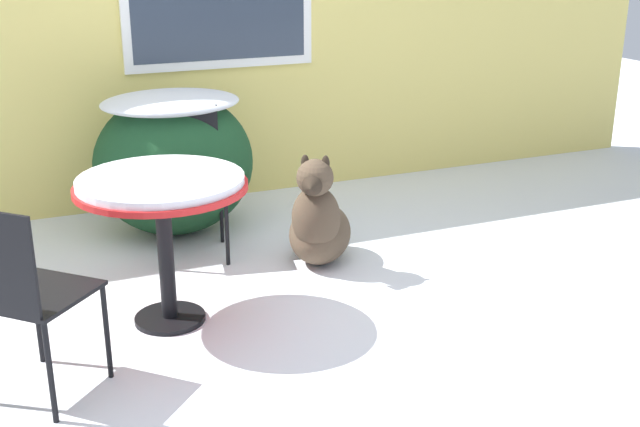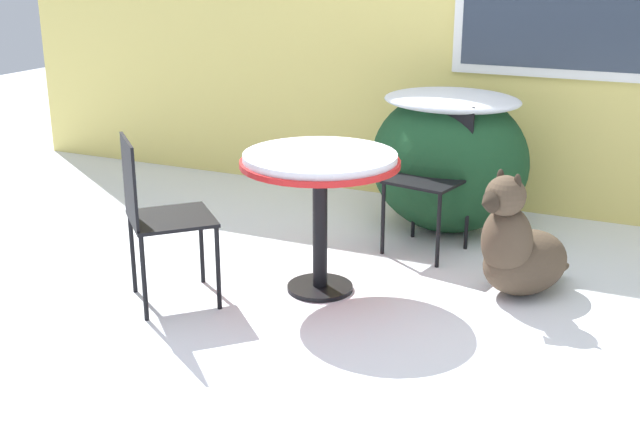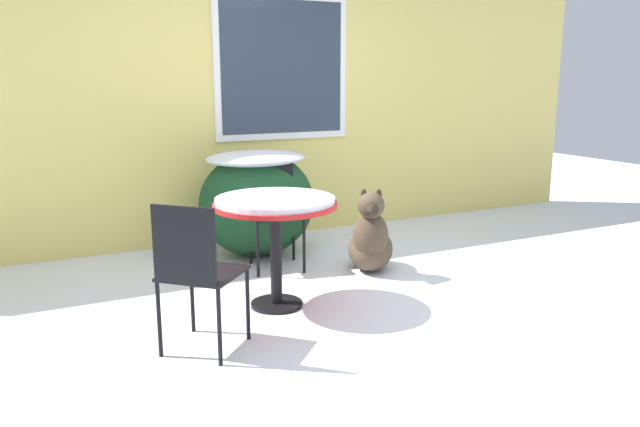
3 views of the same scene
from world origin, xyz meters
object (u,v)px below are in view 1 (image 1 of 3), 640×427
object	(u,v)px
patio_table	(162,198)
patio_chair_near_table	(190,174)
patio_chair_far_side	(24,291)
dog	(319,224)

from	to	relation	value
patio_table	patio_chair_near_table	size ratio (longest dim) A/B	0.94
patio_chair_far_side	dog	size ratio (longest dim) A/B	1.26
patio_table	patio_chair_near_table	bearing A→B (deg)	68.26
patio_table	patio_chair_far_side	bearing A→B (deg)	-143.95
patio_chair_near_table	dog	xyz separation A→B (m)	(0.63, -0.49, -0.25)
patio_table	patio_chair_near_table	xyz separation A→B (m)	(0.34, 0.87, -0.16)
patio_table	patio_chair_far_side	xyz separation A→B (m)	(-0.68, -0.49, -0.16)
patio_chair_near_table	patio_table	bearing A→B (deg)	-100.67
patio_table	patio_chair_far_side	distance (m)	0.85
patio_chair_near_table	dog	bearing A→B (deg)	-26.72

